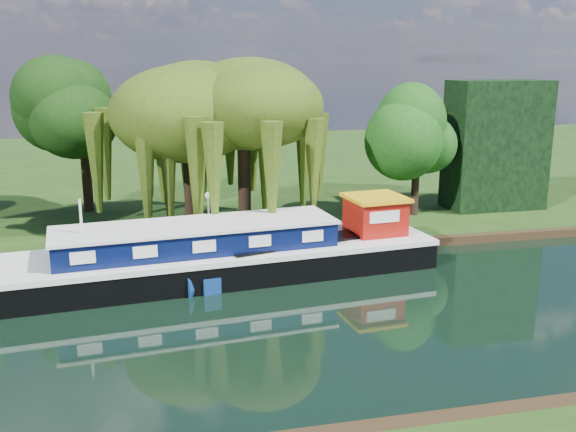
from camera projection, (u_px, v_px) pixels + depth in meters
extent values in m
plane|color=black|center=(228.00, 326.00, 23.93)|extent=(120.00, 120.00, 0.00)
cube|color=#16340E|center=(174.00, 171.00, 56.05)|extent=(120.00, 52.00, 0.45)
cube|color=black|center=(222.00, 266.00, 29.36)|extent=(20.24, 6.46, 1.33)
cube|color=silver|center=(221.00, 250.00, 29.17)|extent=(20.36, 6.56, 0.24)
cube|color=#060E35|center=(197.00, 238.00, 28.66)|extent=(12.60, 4.44, 1.05)
cube|color=silver|center=(196.00, 225.00, 28.52)|extent=(12.84, 4.69, 0.13)
cube|color=maroon|center=(375.00, 216.00, 31.39)|extent=(2.67, 2.67, 1.66)
cube|color=gold|center=(376.00, 198.00, 31.17)|extent=(2.97, 2.97, 0.18)
cylinder|color=silver|center=(82.00, 230.00, 26.93)|extent=(0.11, 0.11, 2.65)
cube|color=navy|center=(307.00, 264.00, 30.17)|extent=(11.06, 4.68, 0.82)
cube|color=navy|center=(307.00, 249.00, 29.99)|extent=(7.77, 3.36, 0.69)
cube|color=black|center=(307.00, 241.00, 29.89)|extent=(7.88, 3.47, 0.09)
cube|color=silver|center=(258.00, 261.00, 28.04)|extent=(0.54, 0.19, 0.29)
cube|color=silver|center=(296.00, 255.00, 28.93)|extent=(0.54, 0.19, 0.29)
cube|color=silver|center=(332.00, 249.00, 29.82)|extent=(0.54, 0.19, 0.29)
cube|color=silver|center=(366.00, 244.00, 30.71)|extent=(0.54, 0.19, 0.29)
imported|color=maroon|center=(5.00, 290.00, 27.63)|extent=(3.29, 2.63, 0.61)
cylinder|color=black|center=(190.00, 181.00, 36.04)|extent=(0.67, 0.67, 5.18)
ellipsoid|color=#30430E|center=(188.00, 114.00, 35.14)|extent=(7.23, 7.23, 4.67)
cylinder|color=black|center=(244.00, 186.00, 34.85)|extent=(0.72, 0.72, 5.10)
ellipsoid|color=#30430E|center=(243.00, 118.00, 33.98)|extent=(6.96, 6.96, 4.50)
cylinder|color=black|center=(85.00, 158.00, 39.50)|extent=(0.60, 0.60, 6.61)
ellipsoid|color=black|center=(82.00, 114.00, 38.86)|extent=(5.29, 5.29, 5.29)
cylinder|color=black|center=(416.00, 173.00, 38.66)|extent=(0.45, 0.45, 5.20)
ellipsoid|color=#134310|center=(417.00, 137.00, 38.15)|extent=(4.16, 4.16, 4.16)
cube|color=black|center=(496.00, 145.00, 40.30)|extent=(6.00, 3.00, 8.00)
cylinder|color=silver|center=(209.00, 219.00, 33.61)|extent=(0.10, 0.10, 2.20)
sphere|color=white|center=(208.00, 195.00, 33.30)|extent=(0.36, 0.36, 0.36)
cylinder|color=silver|center=(120.00, 247.00, 30.78)|extent=(0.16, 0.16, 1.00)
cylinder|color=silver|center=(263.00, 238.00, 32.31)|extent=(0.16, 0.16, 1.00)
cylinder|color=silver|center=(376.00, 231.00, 33.63)|extent=(0.16, 0.16, 1.00)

